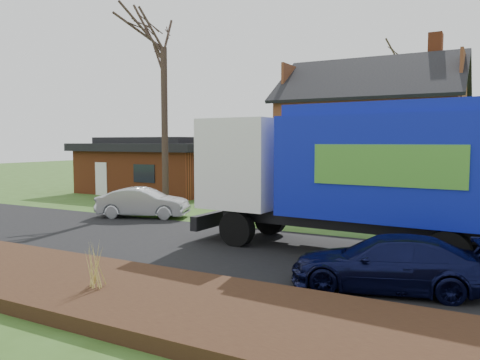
% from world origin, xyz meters
% --- Properties ---
extents(ground, '(120.00, 120.00, 0.00)m').
position_xyz_m(ground, '(0.00, 0.00, 0.00)').
color(ground, '#32511B').
rests_on(ground, ground).
extents(road, '(80.00, 7.00, 0.02)m').
position_xyz_m(road, '(0.00, 0.00, 0.01)').
color(road, black).
rests_on(road, ground).
extents(mulch_verge, '(80.00, 3.50, 0.30)m').
position_xyz_m(mulch_verge, '(0.00, -5.30, 0.15)').
color(mulch_verge, black).
rests_on(mulch_verge, ground).
extents(main_house, '(12.95, 8.95, 9.26)m').
position_xyz_m(main_house, '(1.49, 13.91, 4.03)').
color(main_house, beige).
rests_on(main_house, ground).
extents(ranch_house, '(9.80, 8.20, 3.70)m').
position_xyz_m(ranch_house, '(-12.00, 13.00, 1.81)').
color(ranch_house, '#944220').
rests_on(ranch_house, ground).
extents(garbage_truck, '(10.68, 3.42, 4.51)m').
position_xyz_m(garbage_truck, '(4.54, 1.40, 2.60)').
color(garbage_truck, black).
rests_on(garbage_truck, ground).
extents(silver_sedan, '(4.30, 2.77, 1.34)m').
position_xyz_m(silver_sedan, '(-5.89, 3.60, 0.67)').
color(silver_sedan, '#A6AAAE').
rests_on(silver_sedan, ground).
extents(navy_wagon, '(4.65, 2.70, 1.27)m').
position_xyz_m(navy_wagon, '(5.83, -1.89, 0.63)').
color(navy_wagon, black).
rests_on(navy_wagon, ground).
extents(tree_front_west, '(3.93, 3.93, 11.67)m').
position_xyz_m(tree_front_west, '(-7.64, 7.55, 9.61)').
color(tree_front_west, '#392A22').
rests_on(tree_front_west, ground).
extents(tree_back, '(3.68, 3.68, 11.65)m').
position_xyz_m(tree_back, '(2.11, 23.01, 9.71)').
color(tree_back, '#3B3123').
rests_on(tree_back, ground).
extents(grass_clump_mid, '(0.34, 0.28, 0.96)m').
position_xyz_m(grass_clump_mid, '(0.42, -5.56, 0.78)').
color(grass_clump_mid, tan).
rests_on(grass_clump_mid, mulch_verge).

